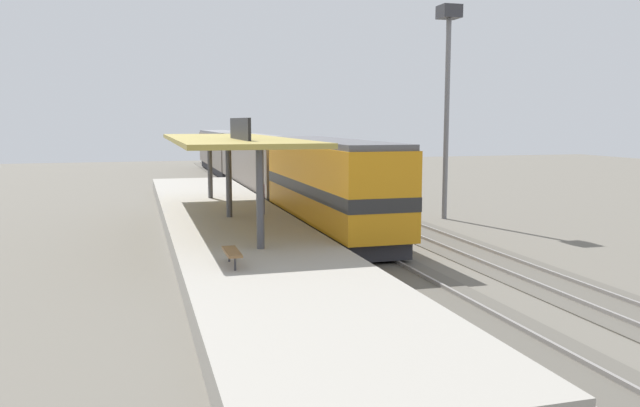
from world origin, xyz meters
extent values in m
plane|color=#666056|center=(2.00, 0.00, 0.00)|extent=(120.00, 120.00, 0.00)
cube|color=#565249|center=(0.00, 0.00, 0.02)|extent=(3.20, 110.00, 0.04)
cube|color=gray|center=(-0.72, 0.00, 0.08)|extent=(0.10, 110.00, 0.16)
cube|color=gray|center=(0.72, 0.00, 0.08)|extent=(0.10, 110.00, 0.16)
cube|color=#565249|center=(4.60, 0.00, 0.02)|extent=(3.20, 110.00, 0.04)
cube|color=gray|center=(3.88, 0.00, 0.08)|extent=(0.10, 110.00, 0.16)
cube|color=gray|center=(5.32, 0.00, 0.08)|extent=(0.10, 110.00, 0.16)
cube|color=#9E998E|center=(-4.60, 0.00, 0.45)|extent=(6.00, 44.00, 0.90)
cylinder|color=#47474C|center=(-4.60, -8.00, 2.70)|extent=(0.28, 0.28, 3.60)
cylinder|color=#47474C|center=(-4.60, 0.00, 2.70)|extent=(0.28, 0.28, 3.60)
cylinder|color=#47474C|center=(-4.60, 8.00, 2.70)|extent=(0.28, 0.28, 3.60)
cube|color=#A38E3D|center=(-4.60, 0.00, 4.60)|extent=(5.20, 18.00, 0.20)
cube|color=black|center=(-4.60, -3.60, 5.15)|extent=(0.12, 4.80, 0.90)
cylinder|color=#333338|center=(-6.00, -11.18, 1.11)|extent=(0.07, 0.07, 0.42)
cylinder|color=#333338|center=(-6.00, -9.88, 1.11)|extent=(0.07, 0.07, 0.42)
cube|color=brown|center=(-6.00, -10.53, 1.36)|extent=(0.44, 1.70, 0.08)
cube|color=#28282D|center=(0.00, -1.35, 0.51)|extent=(2.60, 13.60, 0.70)
cube|color=orange|center=(0.00, -1.35, 2.61)|extent=(2.90, 14.40, 3.50)
cube|color=#515156|center=(0.00, -1.35, 4.48)|extent=(2.78, 14.11, 0.24)
cube|color=#282828|center=(0.00, -1.35, 2.35)|extent=(2.93, 14.43, 0.56)
cube|color=#28282D|center=(0.00, 16.65, 0.51)|extent=(2.60, 19.20, 0.70)
cube|color=slate|center=(0.00, 16.65, 2.51)|extent=(2.90, 20.00, 3.30)
cube|color=slate|center=(0.00, 16.65, 4.28)|extent=(2.78, 19.60, 0.24)
cube|color=#28282D|center=(0.00, 37.45, 0.51)|extent=(2.60, 19.20, 0.70)
cube|color=slate|center=(0.00, 37.45, 2.51)|extent=(2.90, 20.00, 3.30)
cube|color=slate|center=(0.00, 37.45, 4.28)|extent=(2.78, 19.60, 0.24)
cylinder|color=slate|center=(7.80, 2.04, 5.50)|extent=(0.28, 0.28, 11.00)
cube|color=#333338|center=(7.80, 2.04, 11.35)|extent=(1.10, 1.10, 0.70)
cylinder|color=navy|center=(-3.05, 0.44, 1.32)|extent=(0.16, 0.16, 0.84)
cylinder|color=navy|center=(-2.87, 0.44, 1.32)|extent=(0.16, 0.16, 0.84)
cylinder|color=#663375|center=(-2.96, 0.44, 2.06)|extent=(0.34, 0.34, 0.64)
sphere|color=tan|center=(-2.96, 0.44, 2.50)|extent=(0.23, 0.23, 0.23)
camera|label=1|loc=(-8.82, -30.53, 5.48)|focal=36.11mm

